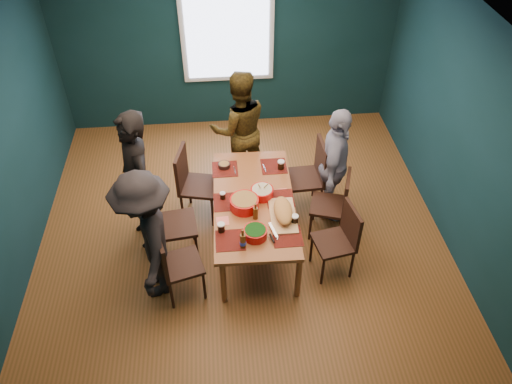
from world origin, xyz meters
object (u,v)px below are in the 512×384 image
(bowl_salad, at_px, (244,203))
(chair_left_mid, at_px, (166,220))
(chair_right_near, at_px, (341,236))
(cutting_board, at_px, (283,212))
(bowl_dumpling, at_px, (262,192))
(bowl_herbs, at_px, (255,233))
(person_right, at_px, (334,166))
(chair_left_far, at_px, (191,179))
(chair_left_near, at_px, (173,261))
(chair_right_far, at_px, (312,172))
(person_near_left, at_px, (147,237))
(dining_table, at_px, (254,205))
(chair_right_mid, at_px, (336,201))
(person_far_left, at_px, (138,182))
(person_back, at_px, (239,129))

(bowl_salad, bearing_deg, chair_left_mid, -179.61)
(chair_right_near, height_order, cutting_board, chair_right_near)
(bowl_dumpling, xyz_separation_m, bowl_herbs, (-0.14, -0.63, 0.00))
(chair_left_mid, height_order, bowl_salad, chair_left_mid)
(person_right, height_order, bowl_dumpling, person_right)
(chair_left_far, relative_size, chair_left_near, 1.07)
(chair_right_far, bearing_deg, chair_left_near, -145.94)
(person_near_left, relative_size, bowl_herbs, 6.40)
(bowl_dumpling, bearing_deg, chair_right_near, -33.76)
(chair_right_far, relative_size, cutting_board, 1.45)
(chair_right_far, bearing_deg, dining_table, -146.14)
(chair_right_near, distance_m, bowl_salad, 1.14)
(chair_left_near, bearing_deg, chair_right_near, -9.34)
(dining_table, distance_m, chair_right_mid, 1.01)
(chair_right_far, bearing_deg, bowl_salad, -145.19)
(bowl_dumpling, distance_m, bowl_herbs, 0.65)
(person_far_left, bearing_deg, bowl_herbs, 35.22)
(chair_left_far, height_order, chair_right_mid, chair_left_far)
(bowl_salad, height_order, bowl_herbs, bowl_salad)
(person_back, xyz_separation_m, cutting_board, (0.37, -1.58, -0.05))
(chair_right_near, bearing_deg, chair_left_mid, 158.28)
(chair_right_far, bearing_deg, cutting_board, -121.84)
(person_far_left, bearing_deg, dining_table, 57.46)
(dining_table, relative_size, bowl_herbs, 7.34)
(chair_right_mid, relative_size, bowl_dumpling, 3.48)
(chair_right_near, height_order, bowl_herbs, chair_right_near)
(chair_right_mid, xyz_separation_m, chair_right_near, (-0.06, -0.56, -0.00))
(person_right, relative_size, bowl_herbs, 6.14)
(chair_left_near, bearing_deg, bowl_dumpling, 20.93)
(person_near_left, height_order, bowl_herbs, person_near_left)
(person_near_left, bearing_deg, chair_right_mid, 99.61)
(dining_table, distance_m, chair_left_near, 1.16)
(bowl_herbs, bearing_deg, cutting_board, 39.59)
(chair_left_far, relative_size, bowl_salad, 3.04)
(chair_left_mid, relative_size, chair_right_far, 1.00)
(chair_left_near, bearing_deg, dining_table, 21.25)
(chair_left_mid, bearing_deg, chair_left_near, -88.79)
(chair_right_far, bearing_deg, person_back, 138.26)
(chair_left_far, height_order, person_near_left, person_near_left)
(dining_table, relative_size, bowl_dumpling, 7.07)
(chair_left_near, distance_m, chair_right_mid, 2.07)
(chair_left_mid, relative_size, chair_left_near, 1.09)
(chair_right_far, xyz_separation_m, person_near_left, (-1.95, -1.16, 0.22))
(chair_right_mid, xyz_separation_m, person_right, (0.03, 0.37, 0.25))
(person_near_left, bearing_deg, chair_left_far, 152.58)
(chair_right_mid, distance_m, bowl_salad, 1.16)
(chair_left_mid, relative_size, chair_right_mid, 1.11)
(chair_left_near, height_order, bowl_dumpling, bowl_dumpling)
(dining_table, distance_m, person_near_left, 1.31)
(chair_right_far, bearing_deg, person_right, -32.76)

